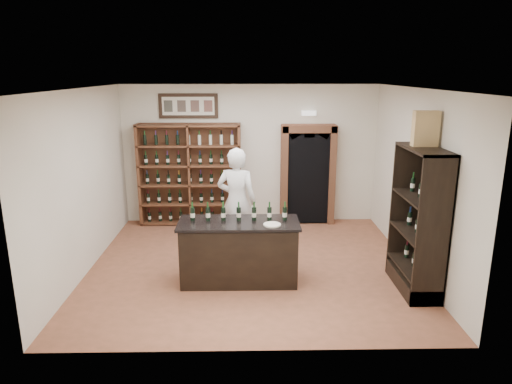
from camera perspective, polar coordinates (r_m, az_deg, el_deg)
floor at (r=8.02m, az=-0.58°, el=-9.14°), size 5.50×5.50×0.00m
ceiling at (r=7.33m, az=-0.65°, el=12.82°), size 5.50×5.50×0.00m
wall_back at (r=9.98m, az=-0.75°, el=4.70°), size 5.50×0.04×3.00m
wall_left at (r=8.00m, az=-20.74°, el=1.16°), size 0.04×5.00×3.00m
wall_right at (r=8.04m, az=19.40°, el=1.35°), size 0.04×5.00×3.00m
wine_shelf at (r=9.97m, az=-8.23°, el=2.20°), size 2.20×0.38×2.20m
framed_picture at (r=9.89m, az=-8.45°, el=10.59°), size 1.25×0.04×0.52m
arched_doorway at (r=9.97m, az=6.48°, el=2.48°), size 1.17×0.35×2.17m
emergency_light at (r=9.87m, az=6.62°, el=9.77°), size 0.30×0.10×0.10m
tasting_counter at (r=7.27m, az=-2.14°, el=-7.52°), size 1.88×0.78×1.00m
counter_bottle_0 at (r=7.18m, az=-7.94°, el=-2.75°), size 0.07×0.07×0.30m
counter_bottle_1 at (r=7.15m, az=-6.03°, el=-2.75°), size 0.07×0.07×0.30m
counter_bottle_2 at (r=7.13m, az=-4.11°, el=-2.75°), size 0.07×0.07×0.30m
counter_bottle_3 at (r=7.13m, az=-2.18°, el=-2.74°), size 0.07×0.07×0.30m
counter_bottle_4 at (r=7.12m, az=-0.24°, el=-2.73°), size 0.07×0.07×0.30m
counter_bottle_5 at (r=7.13m, az=1.69°, el=-2.72°), size 0.07×0.07×0.30m
counter_bottle_6 at (r=7.15m, az=3.61°, el=-2.70°), size 0.07×0.07×0.30m
side_cabinet at (r=7.36m, az=19.64°, el=-5.95°), size 0.48×1.20×2.20m
shopkeeper at (r=8.22m, az=-2.42°, el=-1.23°), size 0.80×0.62×1.97m
plate at (r=6.93m, az=2.04°, el=-4.11°), size 0.27×0.27×0.02m
wine_crate at (r=7.10m, az=20.42°, el=7.43°), size 0.37×0.15×0.51m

